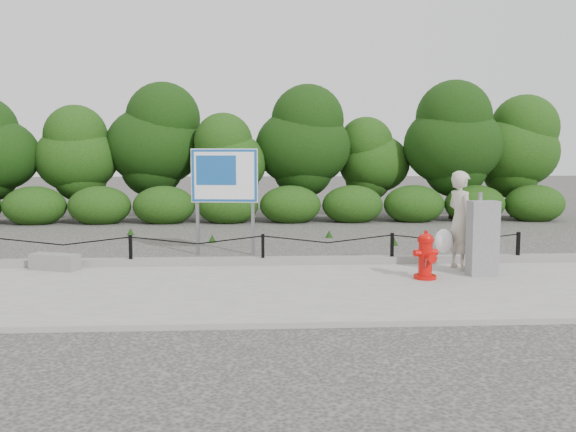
% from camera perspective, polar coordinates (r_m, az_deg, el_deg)
% --- Properties ---
extents(ground, '(90.00, 90.00, 0.00)m').
position_cam_1_polar(ground, '(11.74, -2.36, -4.98)').
color(ground, '#2D2B28').
rests_on(ground, ground).
extents(sidewalk, '(14.00, 4.00, 0.08)m').
position_cam_1_polar(sidewalk, '(9.77, -2.17, -6.98)').
color(sidewalk, gray).
rests_on(sidewalk, ground).
extents(curb, '(14.00, 0.22, 0.14)m').
position_cam_1_polar(curb, '(11.76, -2.36, -4.21)').
color(curb, slate).
rests_on(curb, sidewalk).
extents(chain_barrier, '(10.06, 0.06, 0.60)m').
position_cam_1_polar(chain_barrier, '(11.66, -2.37, -2.77)').
color(chain_barrier, black).
rests_on(chain_barrier, sidewalk).
extents(treeline, '(20.25, 3.66, 4.48)m').
position_cam_1_polar(treeline, '(20.49, -1.14, 6.61)').
color(treeline, black).
rests_on(treeline, ground).
extents(fire_hydrant, '(0.47, 0.48, 0.82)m').
position_cam_1_polar(fire_hydrant, '(10.64, 12.76, -3.67)').
color(fire_hydrant, '#C30A07').
rests_on(fire_hydrant, sidewalk).
extents(pedestrian, '(0.81, 0.75, 1.82)m').
position_cam_1_polar(pedestrian, '(11.61, 15.74, -0.50)').
color(pedestrian, '#B4AB9B').
rests_on(pedestrian, sidewalk).
extents(concrete_block, '(0.96, 0.60, 0.29)m').
position_cam_1_polar(concrete_block, '(12.02, -20.99, -4.02)').
color(concrete_block, slate).
rests_on(concrete_block, sidewalk).
extents(utility_cabinet, '(0.52, 0.37, 1.45)m').
position_cam_1_polar(utility_cabinet, '(11.16, 17.75, -1.99)').
color(utility_cabinet, gray).
rests_on(utility_cabinet, sidewalk).
extents(advertising_sign, '(1.44, 0.27, 2.31)m').
position_cam_1_polar(advertising_sign, '(13.19, -5.98, 3.33)').
color(advertising_sign, slate).
rests_on(advertising_sign, ground).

